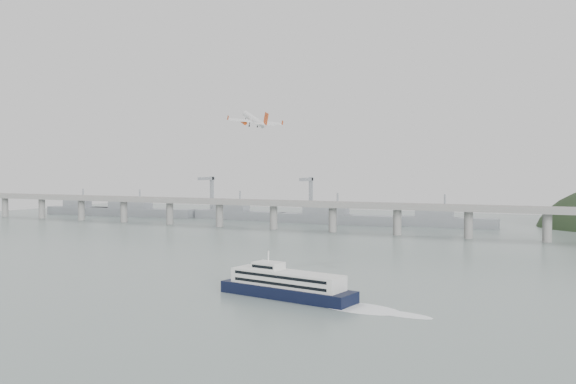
% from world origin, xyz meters
% --- Properties ---
extents(ground, '(900.00, 900.00, 0.00)m').
position_xyz_m(ground, '(0.00, 0.00, 0.00)').
color(ground, slate).
rests_on(ground, ground).
extents(bridge, '(800.00, 22.00, 23.90)m').
position_xyz_m(bridge, '(-1.15, 200.00, 17.65)').
color(bridge, gray).
rests_on(bridge, ground).
extents(distant_fleet, '(453.00, 60.90, 40.00)m').
position_xyz_m(distant_fleet, '(-155.36, 265.08, 6.22)').
color(distant_fleet, gray).
rests_on(distant_fleet, ground).
extents(ferry, '(89.08, 26.96, 16.89)m').
position_xyz_m(ferry, '(37.82, -27.25, 4.58)').
color(ferry, black).
rests_on(ferry, ground).
extents(airliner, '(31.99, 30.80, 14.81)m').
position_xyz_m(airliner, '(-35.68, 84.83, 76.74)').
color(airliner, silver).
rests_on(airliner, ground).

